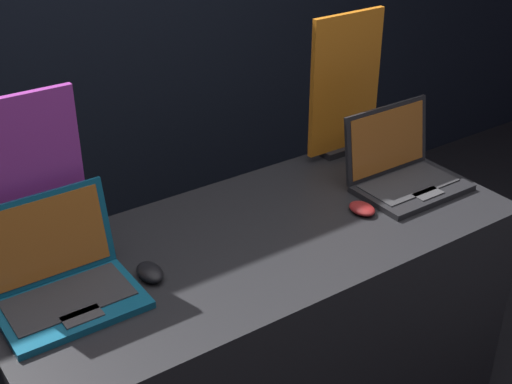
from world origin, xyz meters
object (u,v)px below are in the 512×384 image
laptop_front (61,278)px  laptop_back (402,169)px  promo_stand_back (345,89)px  mouse_back (362,208)px  mouse_front (150,272)px  promo_stand_front (28,190)px

laptop_front → laptop_back: (1.17, -0.05, -0.00)m
laptop_front → promo_stand_back: bearing=12.4°
mouse_back → promo_stand_back: (0.23, 0.37, 0.24)m
mouse_front → promo_stand_back: (0.95, 0.31, 0.23)m
mouse_back → promo_stand_front: bearing=163.3°
laptop_back → mouse_back: laptop_back is taller
mouse_front → mouse_back: mouse_front is taller
laptop_front → mouse_front: 0.24m
laptop_front → mouse_back: size_ratio=3.77×
promo_stand_back → mouse_front: bearing=-162.0°
laptop_back → promo_stand_back: 0.36m
mouse_front → mouse_back: bearing=-5.1°
laptop_back → laptop_front: bearing=177.5°
promo_stand_front → laptop_back: promo_stand_front is taller
mouse_back → promo_stand_back: promo_stand_back is taller
laptop_front → promo_stand_back: (1.17, 0.26, 0.19)m
promo_stand_front → promo_stand_back: promo_stand_back is taller
laptop_front → promo_stand_front: (-0.00, 0.17, 0.18)m
laptop_back → promo_stand_back: size_ratio=0.69×
laptop_back → mouse_back: size_ratio=3.79×
mouse_back → mouse_front: bearing=174.9°
laptop_front → mouse_front: bearing=-12.6°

